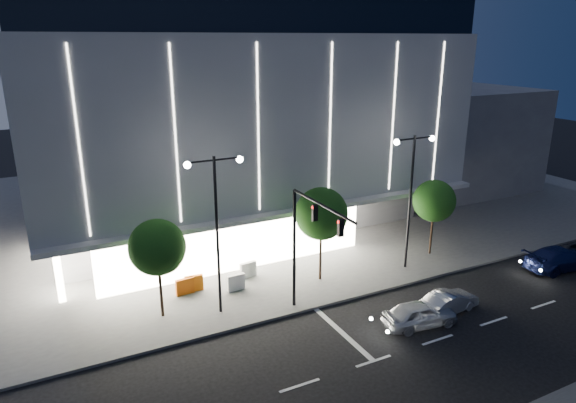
% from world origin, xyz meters
% --- Properties ---
extents(ground, '(160.00, 160.00, 0.00)m').
position_xyz_m(ground, '(0.00, 0.00, 0.00)').
color(ground, black).
rests_on(ground, ground).
extents(sidewalk_museum, '(70.00, 40.00, 0.15)m').
position_xyz_m(sidewalk_museum, '(5.00, 24.00, 0.07)').
color(sidewalk_museum, '#474747').
rests_on(sidewalk_museum, ground).
extents(museum, '(30.00, 25.80, 18.00)m').
position_xyz_m(museum, '(2.98, 22.31, 9.27)').
color(museum, '#4C4C51').
rests_on(museum, ground).
extents(annex_building, '(16.00, 20.00, 10.00)m').
position_xyz_m(annex_building, '(26.00, 24.00, 5.00)').
color(annex_building, '#4C4C51').
rests_on(annex_building, ground).
extents(traffic_mast, '(0.33, 5.89, 7.07)m').
position_xyz_m(traffic_mast, '(1.00, 3.34, 5.03)').
color(traffic_mast, black).
rests_on(traffic_mast, ground).
extents(street_lamp_west, '(3.16, 0.36, 9.00)m').
position_xyz_m(street_lamp_west, '(-3.00, 6.00, 5.96)').
color(street_lamp_west, black).
rests_on(street_lamp_west, ground).
extents(street_lamp_east, '(3.16, 0.36, 9.00)m').
position_xyz_m(street_lamp_east, '(10.00, 6.00, 5.96)').
color(street_lamp_east, black).
rests_on(street_lamp_east, ground).
extents(tree_left, '(3.02, 3.02, 5.72)m').
position_xyz_m(tree_left, '(-5.97, 7.02, 4.03)').
color(tree_left, black).
rests_on(tree_left, ground).
extents(tree_mid, '(3.25, 3.25, 6.15)m').
position_xyz_m(tree_mid, '(4.03, 7.02, 4.33)').
color(tree_mid, black).
rests_on(tree_mid, ground).
extents(tree_right, '(2.91, 2.91, 5.51)m').
position_xyz_m(tree_right, '(13.03, 7.02, 3.88)').
color(tree_right, black).
rests_on(tree_right, ground).
extents(car_lead, '(4.26, 2.17, 1.39)m').
position_xyz_m(car_lead, '(6.06, 0.01, 0.70)').
color(car_lead, '#B1B3B9').
rests_on(car_lead, ground).
extents(car_second, '(3.85, 1.67, 1.23)m').
position_xyz_m(car_second, '(8.50, 0.42, 0.62)').
color(car_second, '#B9BCC2').
rests_on(car_second, ground).
extents(car_third, '(5.40, 2.60, 1.52)m').
position_xyz_m(car_third, '(19.17, 1.35, 0.76)').
color(car_third, '#141C4D').
rests_on(car_third, ground).
extents(barrier_a, '(1.12, 0.35, 1.00)m').
position_xyz_m(barrier_a, '(-4.19, 8.88, 0.65)').
color(barrier_a, '#D2500B').
rests_on(barrier_a, sidewalk_museum).
extents(barrier_b, '(1.11, 0.30, 1.00)m').
position_xyz_m(barrier_b, '(-1.29, 8.00, 0.65)').
color(barrier_b, silver).
rests_on(barrier_b, sidewalk_museum).
extents(barrier_c, '(1.11, 0.33, 1.00)m').
position_xyz_m(barrier_c, '(-3.59, 9.04, 0.65)').
color(barrier_c, orange).
rests_on(barrier_c, sidewalk_museum).
extents(barrier_d, '(1.12, 0.38, 1.00)m').
position_xyz_m(barrier_d, '(0.05, 9.32, 0.65)').
color(barrier_d, silver).
rests_on(barrier_d, sidewalk_museum).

